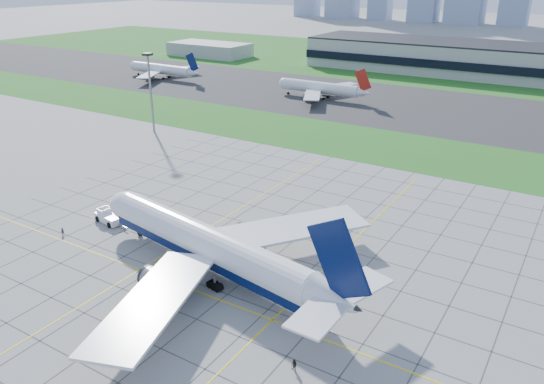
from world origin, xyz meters
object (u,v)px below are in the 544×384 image
(pushback_tug, at_px, (108,217))
(distant_jet_0, at_px, (162,69))
(airliner, at_px, (209,246))
(crew_far, at_px, (294,365))
(distant_jet_1, at_px, (321,88))
(light_mast, at_px, (150,83))
(crew_near, at_px, (63,231))

(pushback_tug, xyz_separation_m, distant_jet_0, (-103.34, 128.75, 3.27))
(pushback_tug, relative_size, distant_jet_0, 0.23)
(airliner, relative_size, crew_far, 33.76)
(distant_jet_0, xyz_separation_m, distant_jet_1, (87.61, 1.17, -0.00))
(airliner, xyz_separation_m, crew_far, (25.07, -14.12, -4.34))
(pushback_tug, bearing_deg, distant_jet_1, 106.62)
(crew_far, relative_size, distant_jet_0, 0.04)
(light_mast, xyz_separation_m, pushback_tug, (40.18, -56.09, -14.96))
(crew_far, xyz_separation_m, distant_jet_1, (-71.85, 148.76, 3.58))
(light_mast, bearing_deg, distant_jet_0, 131.00)
(light_mast, height_order, distant_jet_0, light_mast)
(crew_near, distance_m, distant_jet_1, 139.65)
(crew_near, xyz_separation_m, crew_far, (59.42, -9.72, 0.13))
(pushback_tug, bearing_deg, crew_far, -8.84)
(pushback_tug, distance_m, crew_far, 59.20)
(airliner, bearing_deg, light_mast, 149.23)
(pushback_tug, height_order, distant_jet_1, distant_jet_1)
(airliner, relative_size, distant_jet_0, 1.43)
(light_mast, relative_size, airliner, 0.42)
(light_mast, bearing_deg, distant_jet_1, 71.68)
(light_mast, relative_size, crew_far, 14.21)
(light_mast, xyz_separation_m, crew_far, (96.30, -74.93, -15.28))
(pushback_tug, height_order, distant_jet_0, distant_jet_0)
(light_mast, xyz_separation_m, distant_jet_0, (-63.16, 72.66, -11.69))
(airliner, relative_size, crew_near, 39.22)
(airliner, distance_m, crew_far, 29.10)
(distant_jet_0, bearing_deg, distant_jet_1, 0.76)
(pushback_tug, xyz_separation_m, distant_jet_1, (-15.73, 129.92, 3.27))
(pushback_tug, bearing_deg, distant_jet_0, 138.47)
(pushback_tug, bearing_deg, light_mast, 135.34)
(distant_jet_0, relative_size, distant_jet_1, 1.00)
(airliner, xyz_separation_m, crew_near, (-34.35, -4.40, -4.47))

